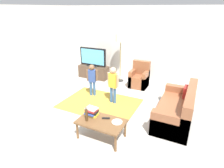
% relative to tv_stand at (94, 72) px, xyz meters
% --- Properties ---
extents(ground, '(7.80, 7.80, 0.00)m').
position_rel_tv_stand_xyz_m(ground, '(1.64, -2.30, -0.24)').
color(ground, '#B2ADA3').
extents(wall_back, '(6.00, 0.12, 2.70)m').
position_rel_tv_stand_xyz_m(wall_back, '(1.64, 0.70, 1.11)').
color(wall_back, silver).
rests_on(wall_back, ground).
extents(wall_left, '(0.12, 6.00, 2.70)m').
position_rel_tv_stand_xyz_m(wall_left, '(-1.36, -2.30, 1.11)').
color(wall_left, silver).
rests_on(wall_left, ground).
extents(area_rug, '(2.20, 1.60, 0.01)m').
position_rel_tv_stand_xyz_m(area_rug, '(1.29, -1.79, -0.24)').
color(area_rug, '#B28C33').
rests_on(area_rug, ground).
extents(tv_stand, '(1.20, 0.44, 0.50)m').
position_rel_tv_stand_xyz_m(tv_stand, '(0.00, 0.00, 0.00)').
color(tv_stand, '#4C3828').
rests_on(tv_stand, ground).
extents(tv, '(1.10, 0.28, 0.71)m').
position_rel_tv_stand_xyz_m(tv, '(0.00, -0.02, 0.60)').
color(tv, black).
rests_on(tv, tv_stand).
extents(couch, '(0.80, 1.80, 0.86)m').
position_rel_tv_stand_xyz_m(couch, '(3.47, -1.70, 0.05)').
color(couch, brown).
rests_on(couch, ground).
extents(armchair, '(0.60, 0.60, 0.90)m').
position_rel_tv_stand_xyz_m(armchair, '(1.92, -0.04, 0.05)').
color(armchair, brown).
rests_on(armchair, ground).
extents(floor_lamp, '(0.36, 0.36, 1.78)m').
position_rel_tv_stand_xyz_m(floor_lamp, '(1.08, 0.15, 1.30)').
color(floor_lamp, '#262626').
rests_on(floor_lamp, ground).
extents(child_near_tv, '(0.32, 0.19, 1.03)m').
position_rel_tv_stand_xyz_m(child_near_tv, '(0.81, -1.41, 0.37)').
color(child_near_tv, '#33598C').
rests_on(child_near_tv, ground).
extents(child_center, '(0.37, 0.18, 1.10)m').
position_rel_tv_stand_xyz_m(child_center, '(1.61, -1.57, 0.42)').
color(child_center, '#33598C').
rests_on(child_center, ground).
extents(coffee_table, '(1.00, 0.60, 0.42)m').
position_rel_tv_stand_xyz_m(coffee_table, '(2.08, -3.12, 0.13)').
color(coffee_table, brown).
rests_on(coffee_table, ground).
extents(book_stack, '(0.28, 0.23, 0.18)m').
position_rel_tv_stand_xyz_m(book_stack, '(1.78, -3.01, 0.27)').
color(book_stack, yellow).
rests_on(book_stack, coffee_table).
extents(bottle, '(0.06, 0.06, 0.33)m').
position_rel_tv_stand_xyz_m(bottle, '(1.80, -3.24, 0.32)').
color(bottle, '#4C3319').
rests_on(bottle, coffee_table).
extents(tv_remote, '(0.17, 0.11, 0.02)m').
position_rel_tv_stand_xyz_m(tv_remote, '(2.13, -3.00, 0.19)').
color(tv_remote, black).
rests_on(tv_remote, coffee_table).
extents(plate, '(0.22, 0.22, 0.02)m').
position_rel_tv_stand_xyz_m(plate, '(2.40, -3.02, 0.18)').
color(plate, white).
rests_on(plate, coffee_table).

